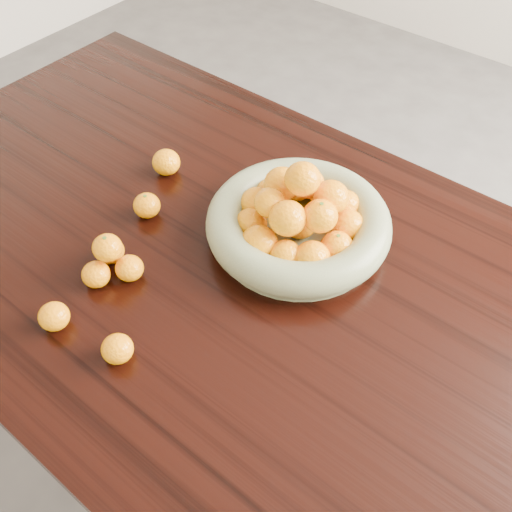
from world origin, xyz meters
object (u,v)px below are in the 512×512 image
Objects in this scene: dining_table at (270,310)px; fruit_bowl at (298,221)px; orange_pyramid at (111,260)px; loose_orange_0 at (147,206)px.

fruit_bowl is (-0.03, 0.13, 0.14)m from dining_table.
orange_pyramid is (-0.22, -0.30, -0.01)m from fruit_bowl.
dining_table is 0.33m from orange_pyramid.
loose_orange_0 is (-0.29, -0.14, -0.02)m from fruit_bowl.
fruit_bowl is 6.48× the size of loose_orange_0.
dining_table is 34.45× the size of loose_orange_0.
fruit_bowl is 0.38m from orange_pyramid.
fruit_bowl is at bearing 26.41° from loose_orange_0.
dining_table is 0.19m from fruit_bowl.
loose_orange_0 is (-0.07, 0.16, -0.01)m from orange_pyramid.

